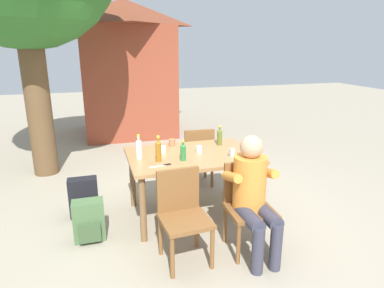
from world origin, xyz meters
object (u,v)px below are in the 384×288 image
chair_far_right (197,154)px  cup_terracotta (172,143)px  cup_steel (232,153)px  dining_table (192,162)px  bottle_amber (158,150)px  backpack_by_far_side (84,198)px  person_in_white_shirt (253,191)px  bottle_green (183,152)px  brick_kiosk (127,66)px  bottle_clear (139,148)px  bottle_olive (220,137)px  table_knife (162,165)px  chair_near_left (182,211)px  cup_glass (199,149)px  chair_near_right (248,202)px  backpack_by_near_side (89,221)px  cup_white (162,150)px

chair_far_right → cup_terracotta: size_ratio=9.87×
chair_far_right → cup_steel: size_ratio=9.30×
dining_table → bottle_amber: (-0.42, -0.14, 0.22)m
cup_steel → backpack_by_far_side: size_ratio=0.20×
person_in_white_shirt → chair_far_right: bearing=90.2°
bottle_green → brick_kiosk: (-0.09, 4.48, 0.67)m
bottle_clear → brick_kiosk: brick_kiosk is taller
dining_table → bottle_amber: size_ratio=5.12×
bottle_olive → table_knife: (-0.86, -0.55, -0.10)m
cup_steel → brick_kiosk: brick_kiosk is taller
person_in_white_shirt → bottle_green: size_ratio=5.18×
dining_table → chair_far_right: bearing=68.0°
chair_near_left → bottle_green: (0.18, 0.62, 0.38)m
person_in_white_shirt → cup_terracotta: 1.39m
dining_table → brick_kiosk: (-0.25, 4.29, 0.87)m
bottle_amber → cup_glass: bottle_amber is taller
chair_near_left → chair_far_right: (0.66, 1.61, 0.00)m
bottle_green → table_knife: bearing=-157.8°
bottle_clear → cup_terracotta: size_ratio=3.11×
bottle_clear → bottle_amber: bottle_amber is taller
chair_near_right → brick_kiosk: (-0.58, 5.10, 1.05)m
bottle_clear → cup_steel: 1.05m
chair_near_right → table_knife: chair_near_right is taller
brick_kiosk → backpack_by_near_side: bearing=-101.8°
bottle_clear → person_in_white_shirt: bearing=-44.6°
dining_table → cup_white: cup_white is taller
chair_near_right → cup_terracotta: size_ratio=9.87×
cup_glass → brick_kiosk: brick_kiosk is taller
dining_table → bottle_olive: (0.44, 0.25, 0.20)m
brick_kiosk → cup_glass: bearing=-85.4°
bottle_amber → bottle_green: bearing=-10.1°
table_knife → backpack_by_near_side: (-0.78, 0.06, -0.56)m
dining_table → bottle_clear: (-0.61, 0.01, 0.21)m
cup_white → table_knife: (-0.10, -0.41, -0.04)m
bottle_green → backpack_by_near_side: (-1.04, -0.05, -0.65)m
bottle_green → cup_steel: (0.57, -0.04, -0.05)m
bottle_clear → cup_white: size_ratio=3.07×
chair_far_right → bottle_amber: 1.27m
dining_table → chair_near_left: (-0.34, -0.80, -0.19)m
dining_table → bottle_olive: size_ratio=5.81×
bottle_amber → backpack_by_far_side: (-0.83, 0.46, -0.66)m
dining_table → cup_terracotta: bearing=111.1°
chair_near_left → backpack_by_far_side: bearing=129.1°
backpack_by_far_side → bottle_olive: bearing=-2.4°
person_in_white_shirt → brick_kiosk: brick_kiosk is taller
person_in_white_shirt → cup_glass: bearing=104.2°
chair_near_right → bottle_green: bearing=128.6°
bottle_olive → cup_terracotta: bearing=167.8°
table_knife → cup_steel: bearing=4.9°
table_knife → dining_table: bearing=35.0°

